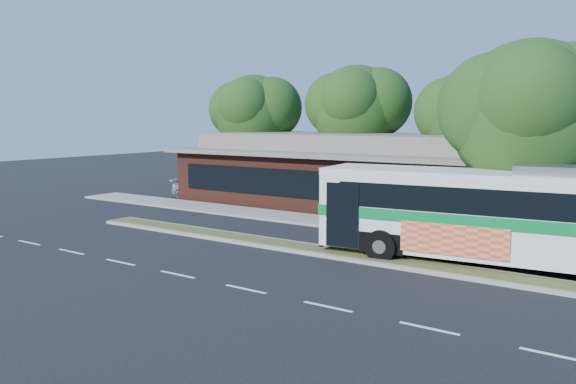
# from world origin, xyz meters

# --- Properties ---
(ground) EXTENTS (120.00, 120.00, 0.00)m
(ground) POSITION_xyz_m (0.00, 0.00, 0.00)
(ground) COLOR black
(ground) RESTS_ON ground
(median_strip) EXTENTS (26.00, 1.10, 0.15)m
(median_strip) POSITION_xyz_m (0.00, 0.60, 0.07)
(median_strip) COLOR #425122
(median_strip) RESTS_ON ground
(sidewalk) EXTENTS (44.00, 2.60, 0.12)m
(sidewalk) POSITION_xyz_m (0.00, 6.40, 0.06)
(sidewalk) COLOR gray
(sidewalk) RESTS_ON ground
(parking_lot) EXTENTS (14.00, 12.00, 0.01)m
(parking_lot) POSITION_xyz_m (-18.00, 10.00, 0.01)
(parking_lot) COLOR black
(parking_lot) RESTS_ON ground
(plaza_building) EXTENTS (33.20, 11.20, 4.45)m
(plaza_building) POSITION_xyz_m (0.00, 12.99, 2.13)
(plaza_building) COLOR #522419
(plaza_building) RESTS_ON ground
(tree_bg_a) EXTENTS (6.47, 5.80, 8.63)m
(tree_bg_a) POSITION_xyz_m (-14.58, 15.14, 5.87)
(tree_bg_a) COLOR black
(tree_bg_a) RESTS_ON ground
(tree_bg_b) EXTENTS (6.69, 6.00, 9.00)m
(tree_bg_b) POSITION_xyz_m (-6.57, 16.14, 6.14)
(tree_bg_b) COLOR black
(tree_bg_b) RESTS_ON ground
(tree_bg_c) EXTENTS (6.24, 5.60, 8.26)m
(tree_bg_c) POSITION_xyz_m (1.40, 15.13, 5.59)
(tree_bg_c) COLOR black
(tree_bg_c) RESTS_ON ground
(transit_bus) EXTENTS (13.62, 4.30, 3.76)m
(transit_bus) POSITION_xyz_m (6.06, 2.40, 2.10)
(transit_bus) COLOR white
(transit_bus) RESTS_ON ground
(sedan) EXTENTS (4.68, 2.07, 1.34)m
(sedan) POSITION_xyz_m (-14.97, 9.27, 0.67)
(sedan) COLOR silver
(sedan) RESTS_ON ground
(sidewalk_tree) EXTENTS (6.80, 6.10, 8.48)m
(sidewalk_tree) POSITION_xyz_m (6.55, 5.54, 5.58)
(sidewalk_tree) COLOR black
(sidewalk_tree) RESTS_ON ground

